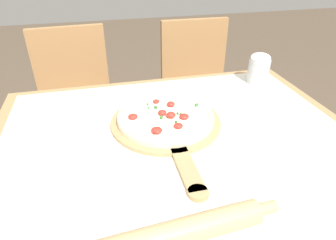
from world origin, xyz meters
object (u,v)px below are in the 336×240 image
object	(u,v)px
pizza_peel	(167,125)
flour_cup	(259,68)
pizza	(166,117)
rolling_pin	(182,232)
chair_right	(196,88)
chair_left	(77,101)

from	to	relation	value
pizza_peel	flour_cup	world-z (taller)	flour_cup
pizza_peel	pizza	size ratio (longest dim) A/B	1.71
pizza_peel	flour_cup	distance (m)	0.50
rolling_pin	chair_right	distance (m)	1.26
pizza	chair_right	xyz separation A→B (m)	(0.36, 0.73, -0.27)
chair_left	chair_right	bearing A→B (deg)	-3.42
rolling_pin	chair_right	xyz separation A→B (m)	(0.43, 1.15, -0.27)
chair_left	rolling_pin	bearing A→B (deg)	-81.10
chair_right	pizza_peel	bearing A→B (deg)	-113.96
chair_left	flour_cup	world-z (taller)	chair_left
pizza	flour_cup	world-z (taller)	flour_cup
rolling_pin	flour_cup	size ratio (longest dim) A/B	3.41
rolling_pin	chair_left	xyz separation A→B (m)	(-0.25, 1.15, -0.27)
pizza_peel	chair_right	size ratio (longest dim) A/B	0.58
chair_left	chair_right	world-z (taller)	same
pizza_peel	chair_left	world-z (taller)	chair_left
pizza_peel	flour_cup	size ratio (longest dim) A/B	4.24
chair_right	pizza	bearing A→B (deg)	-114.57
flour_cup	pizza_peel	bearing A→B (deg)	-150.96
rolling_pin	chair_left	distance (m)	1.21
pizza_peel	flour_cup	bearing A→B (deg)	29.04
chair_left	pizza_peel	bearing A→B (deg)	-70.09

